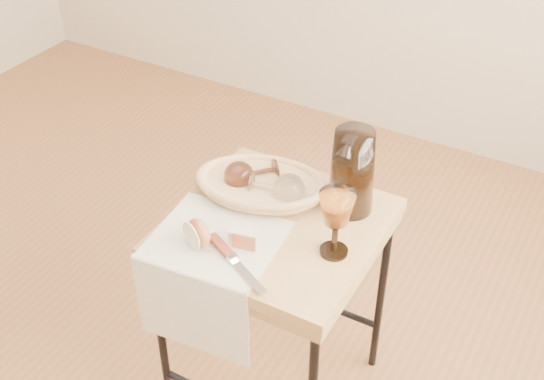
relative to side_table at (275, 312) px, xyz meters
The scene contains 11 objects.
floor 0.71m from the side_table, 163.93° to the right, with size 3.60×3.60×0.00m, color brown.
side_table is the anchor object (origin of this frame).
tea_towel 0.38m from the side_table, 125.82° to the right, with size 0.32×0.29×0.01m, color white.
bread_basket 0.39m from the side_table, 137.42° to the left, with size 0.32×0.22×0.05m, color tan, non-canonical shape.
goblet_lying_a 0.42m from the side_table, 140.58° to the left, with size 0.14×0.08×0.08m, color brown, non-canonical shape.
goblet_lying_b 0.40m from the side_table, 124.75° to the left, with size 0.14×0.09×0.09m, color white, non-canonical shape.
pitcher 0.50m from the side_table, 47.96° to the left, with size 0.16×0.24×0.28m, color black, non-canonical shape.
wine_goblet 0.47m from the side_table, ahead, with size 0.09×0.09×0.18m, color white, non-canonical shape.
apple_half 0.44m from the side_table, 124.31° to the right, with size 0.08×0.04×0.08m, color red.
apple_wedge 0.38m from the side_table, 103.48° to the right, with size 0.06×0.03×0.04m, color beige.
table_knife 0.40m from the side_table, 92.77° to the right, with size 0.24×0.02×0.02m, color silver, non-canonical shape.
Camera 1 is at (1.29, -1.06, 1.84)m, focal length 46.08 mm.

